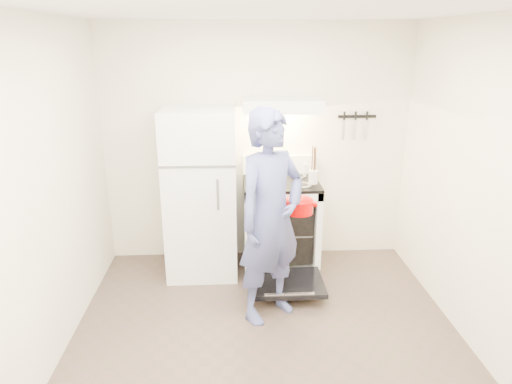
% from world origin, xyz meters
% --- Properties ---
extents(floor, '(3.60, 3.60, 0.00)m').
position_xyz_m(floor, '(0.00, 0.00, 0.00)').
color(floor, '#4E3D35').
rests_on(floor, ground).
extents(back_wall, '(3.20, 0.02, 2.50)m').
position_xyz_m(back_wall, '(0.00, 1.80, 1.25)').
color(back_wall, '#EEE5CB').
rests_on(back_wall, ground).
extents(refrigerator, '(0.70, 0.70, 1.70)m').
position_xyz_m(refrigerator, '(-0.58, 1.45, 0.85)').
color(refrigerator, white).
rests_on(refrigerator, floor).
extents(stove_body, '(0.76, 0.65, 0.92)m').
position_xyz_m(stove_body, '(0.23, 1.48, 0.46)').
color(stove_body, white).
rests_on(stove_body, floor).
extents(cooktop, '(0.76, 0.65, 0.03)m').
position_xyz_m(cooktop, '(0.23, 1.48, 0.94)').
color(cooktop, black).
rests_on(cooktop, stove_body).
extents(backsplash, '(0.76, 0.07, 0.20)m').
position_xyz_m(backsplash, '(0.23, 1.76, 1.05)').
color(backsplash, white).
rests_on(backsplash, cooktop).
extents(oven_door, '(0.70, 0.54, 0.04)m').
position_xyz_m(oven_door, '(0.23, 0.88, 0.12)').
color(oven_door, black).
rests_on(oven_door, floor).
extents(oven_rack, '(0.60, 0.52, 0.01)m').
position_xyz_m(oven_rack, '(0.23, 1.48, 0.44)').
color(oven_rack, gray).
rests_on(oven_rack, stove_body).
extents(range_hood, '(0.76, 0.50, 0.12)m').
position_xyz_m(range_hood, '(0.23, 1.55, 1.71)').
color(range_hood, white).
rests_on(range_hood, back_wall).
extents(knife_strip, '(0.40, 0.02, 0.03)m').
position_xyz_m(knife_strip, '(1.05, 1.79, 1.55)').
color(knife_strip, black).
rests_on(knife_strip, back_wall).
extents(pizza_stone, '(0.30, 0.30, 0.02)m').
position_xyz_m(pizza_stone, '(0.28, 1.53, 0.45)').
color(pizza_stone, '#835F47').
rests_on(pizza_stone, oven_rack).
extents(tea_kettle, '(0.24, 0.20, 0.30)m').
position_xyz_m(tea_kettle, '(0.13, 1.63, 1.10)').
color(tea_kettle, '#BABABF').
rests_on(tea_kettle, cooktop).
extents(utensil_jar, '(0.11, 0.11, 0.13)m').
position_xyz_m(utensil_jar, '(0.52, 1.29, 1.05)').
color(utensil_jar, silver).
rests_on(utensil_jar, cooktop).
extents(person, '(0.79, 0.75, 1.82)m').
position_xyz_m(person, '(0.05, 0.58, 0.91)').
color(person, '#394C75').
rests_on(person, floor).
extents(dutch_oven, '(0.32, 0.25, 0.21)m').
position_xyz_m(dutch_oven, '(0.32, 0.80, 0.92)').
color(dutch_oven, '#BD0000').
rests_on(dutch_oven, person).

